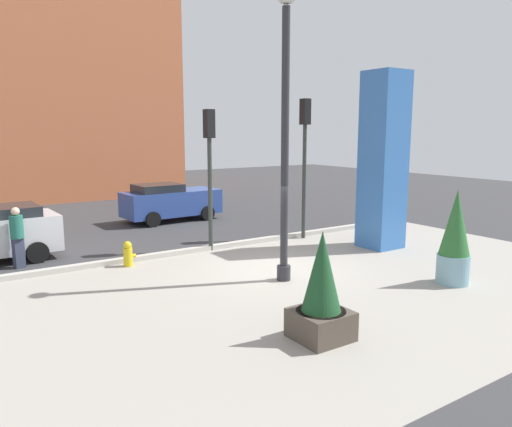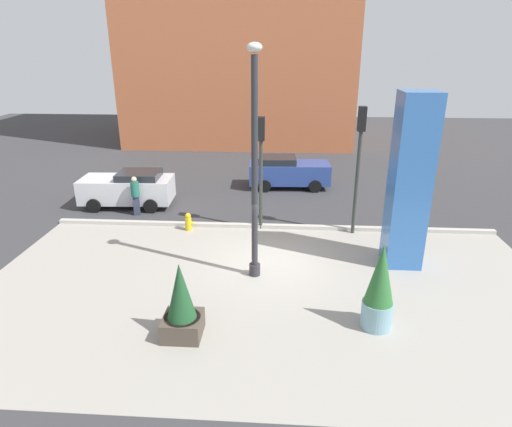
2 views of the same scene
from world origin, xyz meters
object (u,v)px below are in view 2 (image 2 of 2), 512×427
object	(u,v)px
traffic_light_far_side	(359,151)
potted_plant_near_right	(379,288)
potted_plant_near_left	(181,305)
lamp_post	(255,172)
art_pillar_blue	(410,183)
traffic_light_corner	(261,156)
car_far_lane	(128,188)
pedestrian_crossing	(135,194)
fire_hydrant	(188,222)
car_curb_west	(288,172)

from	to	relation	value
traffic_light_far_side	potted_plant_near_right	bearing A→B (deg)	-92.38
potted_plant_near_left	potted_plant_near_right	bearing A→B (deg)	7.91
lamp_post	potted_plant_near_right	size ratio (longest dim) A/B	2.94
art_pillar_blue	traffic_light_corner	bearing A→B (deg)	151.12
lamp_post	car_far_lane	bearing A→B (deg)	135.06
pedestrian_crossing	potted_plant_near_right	bearing A→B (deg)	-40.83
fire_hydrant	car_curb_west	xyz separation A→B (m)	(4.06, 6.16, 0.48)
traffic_light_far_side	art_pillar_blue	bearing A→B (deg)	-63.41
potted_plant_near_left	traffic_light_far_side	size ratio (longest dim) A/B	0.42
potted_plant_near_right	traffic_light_far_side	size ratio (longest dim) A/B	0.49
lamp_post	traffic_light_corner	size ratio (longest dim) A/B	1.57
car_far_lane	car_curb_west	size ratio (longest dim) A/B	1.00
lamp_post	traffic_light_far_side	distance (m)	5.28
traffic_light_corner	car_far_lane	size ratio (longest dim) A/B	1.08
fire_hydrant	car_curb_west	size ratio (longest dim) A/B	0.18
traffic_light_far_side	pedestrian_crossing	distance (m)	9.72
car_curb_west	lamp_post	bearing A→B (deg)	-96.45
car_far_lane	pedestrian_crossing	size ratio (longest dim) A/B	2.40
potted_plant_near_right	traffic_light_corner	size ratio (longest dim) A/B	0.54
lamp_post	traffic_light_corner	bearing A→B (deg)	90.33
potted_plant_near_right	fire_hydrant	distance (m)	8.96
art_pillar_blue	fire_hydrant	distance (m)	8.66
lamp_post	fire_hydrant	xyz separation A→B (m)	(-2.96, 3.58, -3.14)
lamp_post	potted_plant_near_right	world-z (taller)	lamp_post
fire_hydrant	car_curb_west	bearing A→B (deg)	56.63
potted_plant_near_right	traffic_light_far_side	distance (m)	6.76
pedestrian_crossing	lamp_post	bearing A→B (deg)	-42.68
traffic_light_corner	traffic_light_far_side	xyz separation A→B (m)	(3.73, -0.22, 0.27)
lamp_post	traffic_light_corner	distance (m)	3.99
potted_plant_near_left	pedestrian_crossing	distance (m)	9.41
traffic_light_far_side	car_curb_west	size ratio (longest dim) A/B	1.18
art_pillar_blue	potted_plant_near_right	distance (m)	4.50
pedestrian_crossing	traffic_light_far_side	bearing A→B (deg)	-8.70
art_pillar_blue	lamp_post	bearing A→B (deg)	-166.31
fire_hydrant	traffic_light_far_side	distance (m)	7.30
art_pillar_blue	potted_plant_near_right	world-z (taller)	art_pillar_blue
traffic_light_far_side	lamp_post	bearing A→B (deg)	-134.65
art_pillar_blue	pedestrian_crossing	size ratio (longest dim) A/B	3.29
fire_hydrant	traffic_light_far_side	bearing A→B (deg)	1.46
traffic_light_far_side	car_far_lane	size ratio (longest dim) A/B	1.18
art_pillar_blue	pedestrian_crossing	world-z (taller)	art_pillar_blue
potted_plant_near_left	traffic_light_corner	xyz separation A→B (m)	(1.62, 7.32, 2.17)
traffic_light_corner	pedestrian_crossing	distance (m)	6.09
potted_plant_near_left	car_curb_west	size ratio (longest dim) A/B	0.49
traffic_light_far_side	car_curb_west	world-z (taller)	traffic_light_far_side
potted_plant_near_right	pedestrian_crossing	distance (m)	11.97
potted_plant_near_right	car_far_lane	xyz separation A→B (m)	(-9.78, 8.97, -0.32)
art_pillar_blue	traffic_light_corner	world-z (taller)	art_pillar_blue
art_pillar_blue	car_curb_west	xyz separation A→B (m)	(-3.87, 8.53, -2.05)
fire_hydrant	art_pillar_blue	bearing A→B (deg)	-16.63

